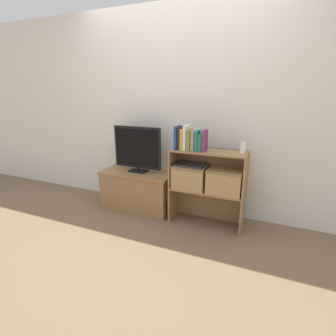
# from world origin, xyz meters

# --- Properties ---
(ground_plane) EXTENTS (16.00, 16.00, 0.00)m
(ground_plane) POSITION_xyz_m (0.00, 0.00, 0.00)
(ground_plane) COLOR brown
(wall_back) EXTENTS (10.00, 0.05, 2.40)m
(wall_back) POSITION_xyz_m (0.00, 0.48, 1.20)
(wall_back) COLOR silver
(wall_back) RESTS_ON ground_plane
(tv_stand) EXTENTS (0.91, 0.46, 0.49)m
(tv_stand) POSITION_xyz_m (-0.44, 0.22, 0.24)
(tv_stand) COLOR olive
(tv_stand) RESTS_ON ground_plane
(tv) EXTENTS (0.62, 0.14, 0.56)m
(tv) POSITION_xyz_m (-0.44, 0.22, 0.78)
(tv) COLOR black
(tv) RESTS_ON tv_stand
(bookshelf_lower_tier) EXTENTS (0.82, 0.31, 0.41)m
(bookshelf_lower_tier) POSITION_xyz_m (0.47, 0.21, 0.26)
(bookshelf_lower_tier) COLOR olive
(bookshelf_lower_tier) RESTS_ON ground_plane
(bookshelf_upper_tier) EXTENTS (0.82, 0.31, 0.44)m
(bookshelf_upper_tier) POSITION_xyz_m (0.47, 0.21, 0.69)
(bookshelf_upper_tier) COLOR olive
(bookshelf_upper_tier) RESTS_ON bookshelf_lower_tier
(book_skyblue) EXTENTS (0.02, 0.12, 0.18)m
(book_skyblue) POSITION_xyz_m (0.10, 0.10, 0.94)
(book_skyblue) COLOR #709ECC
(book_skyblue) RESTS_ON bookshelf_upper_tier
(book_navy) EXTENTS (0.03, 0.15, 0.25)m
(book_navy) POSITION_xyz_m (0.13, 0.10, 0.97)
(book_navy) COLOR navy
(book_navy) RESTS_ON bookshelf_upper_tier
(book_charcoal) EXTENTS (0.03, 0.13, 0.24)m
(book_charcoal) POSITION_xyz_m (0.17, 0.10, 0.97)
(book_charcoal) COLOR #232328
(book_charcoal) RESTS_ON bookshelf_upper_tier
(book_mustard) EXTENTS (0.03, 0.14, 0.22)m
(book_mustard) POSITION_xyz_m (0.20, 0.10, 0.96)
(book_mustard) COLOR gold
(book_mustard) RESTS_ON bookshelf_upper_tier
(book_ivory) EXTENTS (0.03, 0.15, 0.26)m
(book_ivory) POSITION_xyz_m (0.24, 0.10, 0.98)
(book_ivory) COLOR silver
(book_ivory) RESTS_ON bookshelf_upper_tier
(book_olive) EXTENTS (0.04, 0.16, 0.21)m
(book_olive) POSITION_xyz_m (0.28, 0.10, 0.96)
(book_olive) COLOR olive
(book_olive) RESTS_ON bookshelf_upper_tier
(book_tan) EXTENTS (0.03, 0.12, 0.21)m
(book_tan) POSITION_xyz_m (0.32, 0.10, 0.95)
(book_tan) COLOR tan
(book_tan) RESTS_ON bookshelf_upper_tier
(book_teal) EXTENTS (0.03, 0.12, 0.22)m
(book_teal) POSITION_xyz_m (0.36, 0.10, 0.96)
(book_teal) COLOR #1E7075
(book_teal) RESTS_ON bookshelf_upper_tier
(book_forest) EXTENTS (0.04, 0.12, 0.18)m
(book_forest) POSITION_xyz_m (0.39, 0.10, 0.94)
(book_forest) COLOR #286638
(book_forest) RESTS_ON bookshelf_upper_tier
(book_plum) EXTENTS (0.03, 0.13, 0.22)m
(book_plum) POSITION_xyz_m (0.43, 0.10, 0.96)
(book_plum) COLOR #6B2D66
(book_plum) RESTS_ON bookshelf_upper_tier
(baby_monitor) EXTENTS (0.05, 0.04, 0.14)m
(baby_monitor) POSITION_xyz_m (0.82, 0.16, 0.91)
(baby_monitor) COLOR white
(baby_monitor) RESTS_ON bookshelf_upper_tier
(storage_basket_left) EXTENTS (0.37, 0.28, 0.26)m
(storage_basket_left) POSITION_xyz_m (0.28, 0.14, 0.55)
(storage_basket_left) COLOR tan
(storage_basket_left) RESTS_ON bookshelf_lower_tier
(storage_basket_right) EXTENTS (0.37, 0.28, 0.26)m
(storage_basket_right) POSITION_xyz_m (0.66, 0.14, 0.55)
(storage_basket_right) COLOR tan
(storage_basket_right) RESTS_ON bookshelf_lower_tier
(laptop) EXTENTS (0.32, 0.24, 0.02)m
(laptop) POSITION_xyz_m (0.28, 0.14, 0.68)
(laptop) COLOR #2D2D33
(laptop) RESTS_ON storage_basket_left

